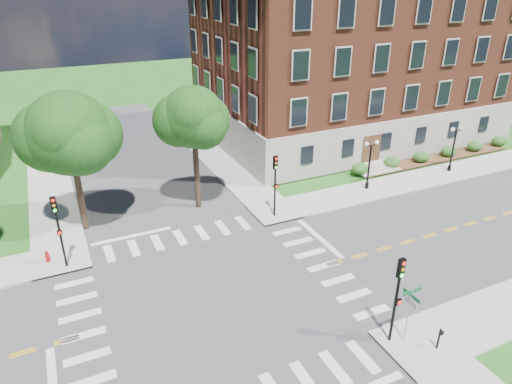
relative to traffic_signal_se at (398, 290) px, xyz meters
name	(u,v)px	position (x,y,z in m)	size (l,w,h in m)	color
ground	(216,297)	(-6.62, 6.94, -3.19)	(160.00, 160.00, 0.00)	#215A19
road_ew	(216,297)	(-6.62, 6.94, -3.18)	(90.00, 12.00, 0.01)	#3D3D3F
road_ns	(216,297)	(-6.62, 6.94, -3.18)	(12.00, 90.00, 0.01)	#3D3D3F
sidewalk_ne	(309,163)	(8.76, 22.31, -3.13)	(34.00, 34.00, 0.12)	#9E9B93
crosswalk_east	(324,266)	(0.58, 6.94, -3.19)	(2.20, 10.20, 0.02)	silver
stop_bar_east	(320,238)	(2.18, 9.94, -3.19)	(0.40, 5.50, 0.00)	silver
main_building	(349,59)	(17.38, 28.93, 5.15)	(30.60, 22.40, 16.50)	#9F998C
shrub_row	(434,160)	(20.38, 17.74, -3.19)	(18.00, 2.00, 1.30)	#24501A
tree_c	(69,134)	(-12.39, 18.27, 3.98)	(5.63, 5.63, 9.89)	black
tree_d	(193,118)	(-3.92, 18.06, 4.06)	(4.57, 4.57, 9.46)	black
traffic_signal_se	(398,290)	(0.00, 0.00, 0.00)	(0.34, 0.39, 4.80)	black
traffic_signal_ne	(275,178)	(0.75, 14.04, 0.00)	(0.35, 0.40, 4.80)	black
traffic_signal_nw	(58,223)	(-14.06, 13.66, 0.00)	(0.35, 0.39, 4.80)	black
twin_lamp_west	(370,162)	(10.11, 15.06, -0.66)	(1.36, 0.36, 4.23)	black
twin_lamp_east	(454,146)	(19.46, 14.96, -0.66)	(1.36, 0.36, 4.23)	black
street_sign_pole	(410,305)	(0.63, -0.30, -0.88)	(1.10, 1.10, 3.10)	gray
push_button_post	(439,338)	(1.72, -1.43, -2.39)	(0.14, 0.21, 1.20)	black
fire_hydrant	(47,257)	(-15.08, 14.71, -2.72)	(0.35, 0.35, 0.75)	#A70C10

